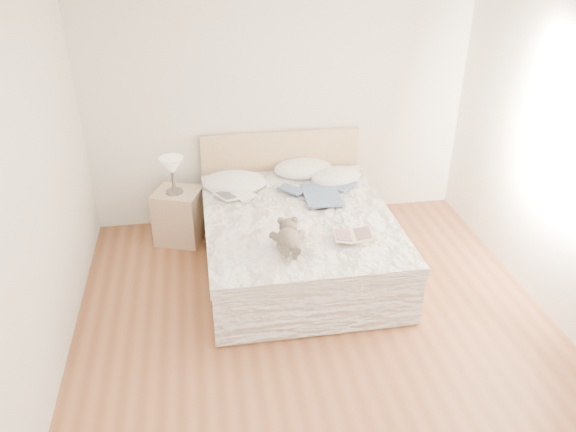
# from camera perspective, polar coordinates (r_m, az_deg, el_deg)

# --- Properties ---
(floor) EXTENTS (4.00, 4.50, 0.00)m
(floor) POSITION_cam_1_polar(r_m,az_deg,el_deg) (4.62, 3.57, -12.93)
(floor) COLOR brown
(floor) RESTS_ON ground
(wall_back) EXTENTS (4.00, 0.02, 2.70)m
(wall_back) POSITION_cam_1_polar(r_m,az_deg,el_deg) (5.92, -0.89, 11.90)
(wall_back) COLOR silver
(wall_back) RESTS_ON ground
(wall_left) EXTENTS (0.02, 4.50, 2.70)m
(wall_left) POSITION_cam_1_polar(r_m,az_deg,el_deg) (3.94, -25.44, -0.18)
(wall_left) COLOR silver
(wall_left) RESTS_ON ground
(window) EXTENTS (0.02, 1.30, 1.10)m
(window) POSITION_cam_1_polar(r_m,az_deg,el_deg) (4.89, 26.79, 6.28)
(window) COLOR white
(window) RESTS_ON wall_right
(bed) EXTENTS (1.72, 2.14, 1.00)m
(bed) POSITION_cam_1_polar(r_m,az_deg,el_deg) (5.38, 0.90, -2.11)
(bed) COLOR tan
(bed) RESTS_ON floor
(nightstand) EXTENTS (0.56, 0.53, 0.56)m
(nightstand) POSITION_cam_1_polar(r_m,az_deg,el_deg) (5.91, -11.00, 0.03)
(nightstand) COLOR tan
(nightstand) RESTS_ON floor
(table_lamp) EXTENTS (0.29, 0.29, 0.38)m
(table_lamp) POSITION_cam_1_polar(r_m,az_deg,el_deg) (5.65, -11.71, 4.82)
(table_lamp) COLOR #4F4944
(table_lamp) RESTS_ON nightstand
(pillow_left) EXTENTS (0.71, 0.55, 0.19)m
(pillow_left) POSITION_cam_1_polar(r_m,az_deg,el_deg) (5.70, -5.51, 3.42)
(pillow_left) COLOR white
(pillow_left) RESTS_ON bed
(pillow_middle) EXTENTS (0.64, 0.46, 0.19)m
(pillow_middle) POSITION_cam_1_polar(r_m,az_deg,el_deg) (5.98, 1.57, 4.81)
(pillow_middle) COLOR white
(pillow_middle) RESTS_ON bed
(pillow_right) EXTENTS (0.65, 0.55, 0.17)m
(pillow_right) POSITION_cam_1_polar(r_m,az_deg,el_deg) (5.82, 4.91, 4.00)
(pillow_right) COLOR silver
(pillow_right) RESTS_ON bed
(blouse) EXTENTS (0.55, 0.58, 0.02)m
(blouse) POSITION_cam_1_polar(r_m,az_deg,el_deg) (5.46, 3.43, 2.18)
(blouse) COLOR #364C6E
(blouse) RESTS_ON bed
(photo_book) EXTENTS (0.42, 0.38, 0.03)m
(photo_book) POSITION_cam_1_polar(r_m,az_deg,el_deg) (5.45, -5.41, 2.04)
(photo_book) COLOR white
(photo_book) RESTS_ON bed
(childrens_book) EXTENTS (0.37, 0.27, 0.02)m
(childrens_book) POSITION_cam_1_polar(r_m,az_deg,el_deg) (4.80, 6.62, -2.00)
(childrens_book) COLOR beige
(childrens_book) RESTS_ON bed
(teddy_bear) EXTENTS (0.27, 0.37, 0.19)m
(teddy_bear) POSITION_cam_1_polar(r_m,az_deg,el_deg) (4.59, 0.03, -3.09)
(teddy_bear) COLOR brown
(teddy_bear) RESTS_ON bed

